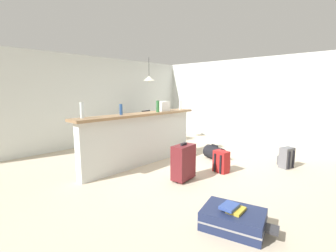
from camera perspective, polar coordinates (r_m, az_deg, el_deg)
ground_plane at (r=5.24m, az=3.65°, el=-9.08°), size 13.00×13.00×0.05m
wall_back at (r=7.30m, az=-15.24°, el=5.90°), size 6.60×0.10×2.50m
wall_right at (r=7.74m, az=16.45°, el=6.00°), size 0.10×6.00×2.50m
partition_half_wall at (r=5.01m, az=-6.52°, el=-3.45°), size 2.80×0.20×1.05m
bar_countertop at (r=4.92m, az=-6.64°, el=2.81°), size 2.96×0.40×0.05m
bottle_clear at (r=4.27m, az=-20.07°, el=3.58°), size 0.07×0.07×0.27m
bottle_blue at (r=4.65m, az=-11.28°, el=3.95°), size 0.06×0.06×0.21m
bottle_green at (r=5.13m, az=-2.47°, el=4.77°), size 0.07×0.07×0.25m
bottle_white at (r=5.84m, az=2.98°, el=5.09°), size 0.06×0.06×0.21m
grocery_bag at (r=5.37m, az=-1.15°, el=4.81°), size 0.26×0.18×0.22m
dining_table at (r=7.14m, az=-3.78°, el=1.26°), size 1.10×0.80×0.74m
dining_chair_near_partition at (r=6.80m, az=-1.02°, el=-0.21°), size 0.48×0.48×0.93m
dining_chair_far_side at (r=7.58m, az=-5.90°, el=0.68°), size 0.47×0.47×0.93m
pendant_lamp at (r=7.05m, az=-4.60°, el=11.39°), size 0.34×0.34×0.71m
suitcase_flat_navy at (r=3.00m, az=15.51°, el=-20.90°), size 0.64×0.88×0.22m
backpack_grey at (r=5.42m, az=26.65°, el=-6.90°), size 0.32×0.30×0.42m
backpack_red at (r=4.71m, az=12.78°, el=-8.44°), size 0.28×0.31×0.42m
suitcase_upright_maroon at (r=4.18m, az=3.74°, el=-8.64°), size 0.46×0.28×0.67m
duffel_bag_black at (r=5.53m, az=11.18°, el=-6.37°), size 0.44×0.55×0.34m
book_stack at (r=2.92m, az=15.30°, el=-18.57°), size 0.26×0.23×0.07m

